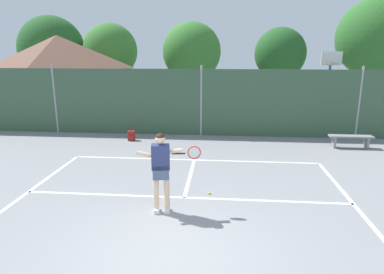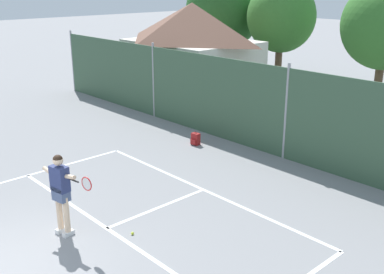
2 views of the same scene
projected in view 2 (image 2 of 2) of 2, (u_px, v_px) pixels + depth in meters
The scene contains 6 objects.
court_markings at pixel (29, 259), 9.33m from camera, with size 8.30×11.10×0.01m.
chainlink_fence at pixel (286, 114), 14.25m from camera, with size 26.09×0.09×2.99m.
clubhouse_building at pixel (192, 50), 21.55m from camera, with size 5.86×4.66×4.37m.
tennis_player at pixel (61, 188), 9.93m from camera, with size 1.41×0.42×1.85m.
tennis_ball at pixel (132, 233), 10.24m from camera, with size 0.07×0.07×0.07m, color #CCE033.
backpack_red at pixel (195, 139), 15.83m from camera, with size 0.30×0.26×0.46m.
Camera 2 is at (8.14, -2.43, 5.29)m, focal length 43.72 mm.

